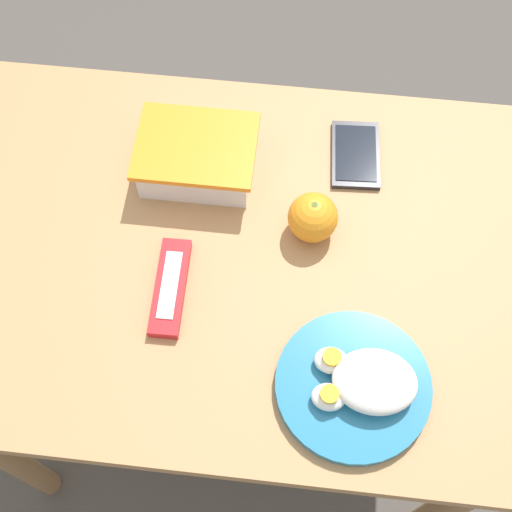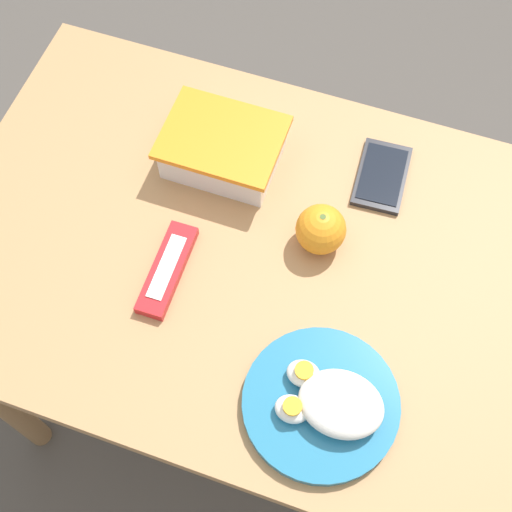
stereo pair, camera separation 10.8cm
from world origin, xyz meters
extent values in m
plane|color=#4C4742|center=(0.00, 0.00, 0.00)|extent=(10.00, 10.00, 0.00)
cube|color=#AD7F51|center=(0.00, 0.00, 0.71)|extent=(0.95, 0.68, 0.03)
cylinder|color=#936C45|center=(-0.42, -0.28, 0.35)|extent=(0.05, 0.05, 0.69)
cylinder|color=#936C45|center=(0.42, -0.28, 0.35)|extent=(0.05, 0.05, 0.69)
cylinder|color=#936C45|center=(-0.42, 0.28, 0.35)|extent=(0.05, 0.05, 0.69)
cylinder|color=#936C45|center=(0.42, 0.28, 0.35)|extent=(0.05, 0.05, 0.69)
cube|color=white|center=(-0.08, 0.15, 0.75)|extent=(0.18, 0.13, 0.06)
cube|color=#CCBC84|center=(-0.08, 0.15, 0.74)|extent=(0.16, 0.12, 0.04)
cube|color=orange|center=(-0.08, 0.15, 0.79)|extent=(0.19, 0.15, 0.01)
ellipsoid|color=gray|center=(-0.13, 0.14, 0.76)|extent=(0.05, 0.05, 0.03)
ellipsoid|color=gray|center=(-0.08, 0.14, 0.76)|extent=(0.06, 0.05, 0.02)
ellipsoid|color=gray|center=(-0.03, 0.14, 0.76)|extent=(0.05, 0.05, 0.02)
sphere|color=orange|center=(0.11, 0.05, 0.76)|extent=(0.08, 0.08, 0.08)
cylinder|color=#4C662D|center=(0.11, 0.05, 0.80)|extent=(0.01, 0.01, 0.00)
cylinder|color=teal|center=(0.19, -0.20, 0.73)|extent=(0.22, 0.22, 0.02)
ellipsoid|color=white|center=(0.22, -0.20, 0.76)|extent=(0.12, 0.10, 0.04)
ellipsoid|color=white|center=(0.16, -0.22, 0.75)|extent=(0.05, 0.04, 0.03)
cylinder|color=#F4A823|center=(0.16, -0.22, 0.77)|extent=(0.03, 0.03, 0.01)
ellipsoid|color=white|center=(0.16, -0.17, 0.75)|extent=(0.05, 0.04, 0.03)
cylinder|color=#F4A823|center=(0.16, -0.17, 0.77)|extent=(0.03, 0.03, 0.01)
cube|color=red|center=(-0.09, -0.07, 0.73)|extent=(0.05, 0.16, 0.02)
cube|color=white|center=(-0.09, -0.07, 0.74)|extent=(0.03, 0.11, 0.00)
cube|color=#232328|center=(0.18, 0.20, 0.73)|extent=(0.09, 0.14, 0.01)
cube|color=black|center=(0.18, 0.20, 0.73)|extent=(0.07, 0.12, 0.00)
camera|label=1|loc=(0.09, -0.50, 1.72)|focal=50.00mm
camera|label=2|loc=(0.19, -0.48, 1.72)|focal=50.00mm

